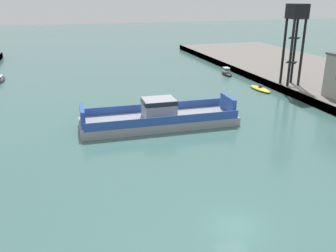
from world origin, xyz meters
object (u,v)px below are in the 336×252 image
object	(u,v)px
chain_ferry	(159,117)
crane_tower	(296,24)
moored_boat_near_right	(227,72)
moored_boat_far_left	(260,89)

from	to	relation	value
chain_ferry	crane_tower	bearing A→B (deg)	21.25
chain_ferry	moored_boat_near_right	xyz separation A→B (m)	(22.80, 26.81, -0.54)
crane_tower	moored_boat_far_left	bearing A→B (deg)	154.70
moored_boat_near_right	crane_tower	size ratio (longest dim) A/B	0.37
chain_ferry	moored_boat_far_left	bearing A→B (deg)	29.19
chain_ferry	moored_boat_far_left	xyz separation A→B (m)	(22.88, 12.78, -0.84)
crane_tower	moored_boat_near_right	bearing A→B (deg)	105.86
moored_boat_near_right	moored_boat_far_left	xyz separation A→B (m)	(0.08, -14.03, -0.31)
chain_ferry	moored_boat_near_right	size ratio (longest dim) A/B	4.12
moored_boat_near_right	crane_tower	world-z (taller)	crane_tower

